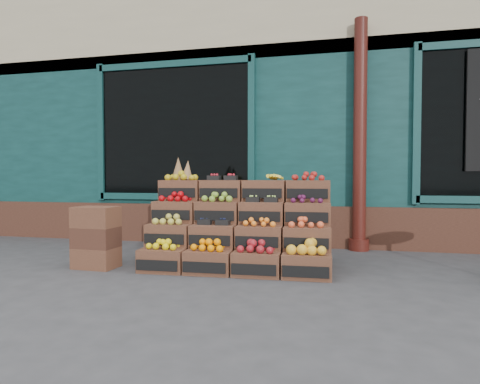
# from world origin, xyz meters

# --- Properties ---
(ground) EXTENTS (60.00, 60.00, 0.00)m
(ground) POSITION_xyz_m (0.00, 0.00, 0.00)
(ground) COLOR #3A3A3C
(ground) RESTS_ON ground
(shop_facade) EXTENTS (12.00, 6.24, 4.80)m
(shop_facade) POSITION_xyz_m (0.00, 5.11, 2.40)
(shop_facade) COLOR #113938
(shop_facade) RESTS_ON ground
(crate_display) EXTENTS (2.06, 1.06, 1.27)m
(crate_display) POSITION_xyz_m (-0.21, 0.71, 0.39)
(crate_display) COLOR brown
(crate_display) RESTS_ON ground
(spare_crates) EXTENTS (0.47, 0.34, 0.69)m
(spare_crates) POSITION_xyz_m (-1.76, 0.26, 0.34)
(spare_crates) COLOR brown
(spare_crates) RESTS_ON ground
(shopkeeper) EXTENTS (0.86, 0.68, 2.09)m
(shopkeeper) POSITION_xyz_m (-1.55, 2.98, 1.05)
(shopkeeper) COLOR #1E6B2F
(shopkeeper) RESTS_ON ground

